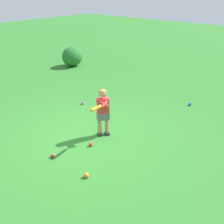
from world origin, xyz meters
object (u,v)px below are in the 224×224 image
object	(u,v)px
play_ball_center_lawn	(91,144)
play_ball_midfield	(190,104)
child_batter	(103,109)
play_ball_near_batter	(83,103)
play_ball_far_left	(52,156)
play_ball_behind_batter	(86,175)

from	to	relation	value
play_ball_center_lawn	play_ball_midfield	xyz separation A→B (m)	(0.62, 3.33, 0.00)
play_ball_midfield	child_batter	bearing A→B (deg)	-104.74
play_ball_center_lawn	play_ball_near_batter	size ratio (longest dim) A/B	1.11
play_ball_far_left	play_ball_center_lawn	bearing A→B (deg)	70.11
play_ball_behind_batter	play_ball_near_batter	xyz separation A→B (m)	(-2.39, 2.20, -0.01)
play_ball_center_lawn	play_ball_midfield	size ratio (longest dim) A/B	0.97
play_ball_center_lawn	play_ball_near_batter	bearing A→B (deg)	140.63
child_batter	play_ball_center_lawn	size ratio (longest dim) A/B	13.05
child_batter	play_ball_far_left	size ratio (longest dim) A/B	14.47
play_ball_center_lawn	play_ball_near_batter	world-z (taller)	play_ball_center_lawn
child_batter	play_ball_center_lawn	distance (m)	0.81
child_batter	play_ball_midfield	xyz separation A→B (m)	(0.74, 2.81, -0.61)
child_batter	play_ball_midfield	world-z (taller)	child_batter
play_ball_far_left	play_ball_behind_batter	bearing A→B (deg)	0.01
child_batter	play_ball_near_batter	world-z (taller)	child_batter
play_ball_center_lawn	play_ball_behind_batter	world-z (taller)	play_ball_behind_batter
child_batter	play_ball_midfield	size ratio (longest dim) A/B	12.59
child_batter	play_ball_behind_batter	bearing A→B (deg)	-58.88
play_ball_far_left	play_ball_midfield	distance (m)	4.21
child_batter	play_ball_midfield	distance (m)	2.97
play_ball_behind_batter	play_ball_near_batter	world-z (taller)	play_ball_behind_batter
play_ball_behind_batter	play_ball_far_left	xyz separation A→B (m)	(-0.95, -0.00, -0.01)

